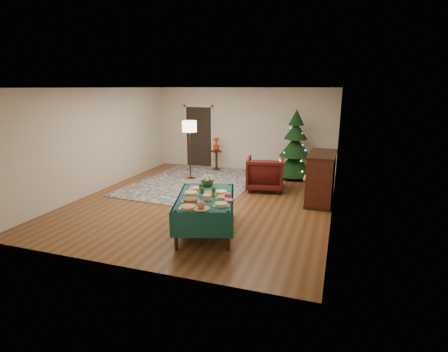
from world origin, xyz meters
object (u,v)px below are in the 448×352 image
(armchair, at_px, (265,172))
(floor_lamp, at_px, (189,130))
(piano, at_px, (321,178))
(potted_plant, at_px, (216,147))
(side_table, at_px, (217,161))
(gift_box, at_px, (228,196))
(christmas_tree, at_px, (295,148))
(buffet_table, at_px, (206,203))

(armchair, bearing_deg, floor_lamp, -19.06)
(armchair, xyz_separation_m, piano, (1.48, -0.60, 0.10))
(floor_lamp, relative_size, potted_plant, 3.97)
(potted_plant, bearing_deg, piano, -33.93)
(floor_lamp, relative_size, side_table, 2.68)
(side_table, relative_size, potted_plant, 1.48)
(potted_plant, bearing_deg, gift_box, -67.89)
(armchair, height_order, piano, piano)
(armchair, bearing_deg, gift_box, 79.82)
(floor_lamp, xyz_separation_m, piano, (3.86, -1.01, -0.90))
(potted_plant, bearing_deg, christmas_tree, -4.52)
(buffet_table, height_order, side_table, buffet_table)
(buffet_table, height_order, piano, piano)
(floor_lamp, relative_size, piano, 1.24)
(side_table, distance_m, christmas_tree, 2.68)
(buffet_table, relative_size, piano, 1.45)
(armchair, relative_size, christmas_tree, 0.47)
(piano, bearing_deg, potted_plant, 146.07)
(christmas_tree, bearing_deg, buffet_table, -102.61)
(potted_plant, relative_size, piano, 0.31)
(armchair, xyz_separation_m, potted_plant, (-2.03, 1.76, 0.28))
(floor_lamp, bearing_deg, christmas_tree, 21.30)
(christmas_tree, height_order, piano, christmas_tree)
(piano, bearing_deg, armchair, 158.04)
(gift_box, xyz_separation_m, floor_lamp, (-2.33, 3.52, 0.73))
(floor_lamp, distance_m, side_table, 1.82)
(armchair, bearing_deg, side_table, -50.32)
(armchair, distance_m, side_table, 2.69)
(gift_box, xyz_separation_m, piano, (1.53, 2.52, -0.16))
(christmas_tree, bearing_deg, potted_plant, 175.48)
(side_table, bearing_deg, christmas_tree, -4.52)
(gift_box, xyz_separation_m, potted_plant, (-1.98, 4.88, 0.02))
(gift_box, xyz_separation_m, armchair, (0.05, 3.11, -0.26))
(floor_lamp, height_order, side_table, floor_lamp)
(side_table, height_order, potted_plant, potted_plant)
(buffet_table, bearing_deg, floor_lamp, 118.11)
(gift_box, distance_m, potted_plant, 5.26)
(armchair, relative_size, piano, 0.70)
(potted_plant, relative_size, christmas_tree, 0.21)
(gift_box, height_order, piano, piano)
(buffet_table, bearing_deg, gift_box, 4.12)
(gift_box, distance_m, christmas_tree, 4.72)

